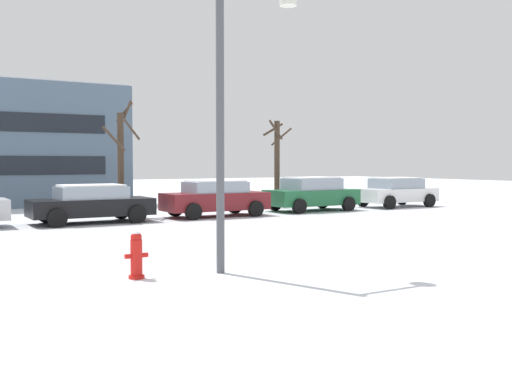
{
  "coord_description": "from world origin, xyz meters",
  "views": [
    {
      "loc": [
        -1.1,
        -11.77,
        2.16
      ],
      "look_at": [
        9.24,
        5.65,
        1.15
      ],
      "focal_mm": 41.28,
      "sensor_mm": 36.0,
      "label": 1
    }
  ],
  "objects": [
    {
      "name": "tree_far_right",
      "position": [
        13.97,
        11.68,
        2.23
      ],
      "size": [
        1.24,
        1.24,
        4.16
      ],
      "color": "#423326",
      "rests_on": "ground"
    },
    {
      "name": "street_lamp",
      "position": [
        4.46,
        -1.58,
        3.55
      ],
      "size": [
        1.84,
        0.36,
        5.8
      ],
      "color": "#4C4F54",
      "rests_on": "ground"
    },
    {
      "name": "parked_car_maroon",
      "position": [
        9.48,
        9.25,
        0.75
      ],
      "size": [
        4.2,
        1.97,
        1.46
      ],
      "color": "maroon",
      "rests_on": "ground"
    },
    {
      "name": "parked_car_green",
      "position": [
        14.44,
        9.54,
        0.77
      ],
      "size": [
        4.11,
        2.14,
        1.52
      ],
      "color": "#1E6038",
      "rests_on": "ground"
    },
    {
      "name": "fire_hydrant",
      "position": [
        2.54,
        -1.27,
        0.45
      ],
      "size": [
        0.44,
        0.3,
        0.9
      ],
      "color": "red",
      "rests_on": "ground"
    },
    {
      "name": "tree_far_mid",
      "position": [
        6.32,
        11.39,
        2.3
      ],
      "size": [
        1.54,
        1.35,
        4.67
      ],
      "color": "#423326",
      "rests_on": "ground"
    },
    {
      "name": "parked_car_black",
      "position": [
        4.52,
        9.24,
        0.71
      ],
      "size": [
        4.25,
        2.06,
        1.38
      ],
      "color": "black",
      "rests_on": "ground"
    },
    {
      "name": "parked_car_white",
      "position": [
        19.39,
        9.36,
        0.74
      ],
      "size": [
        4.03,
        2.07,
        1.44
      ],
      "color": "white",
      "rests_on": "ground"
    }
  ]
}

